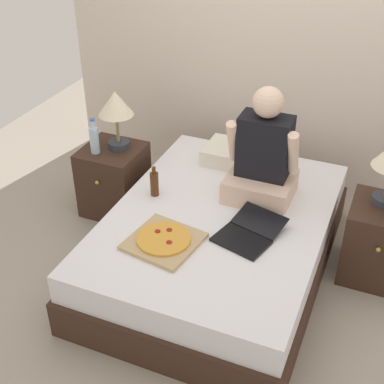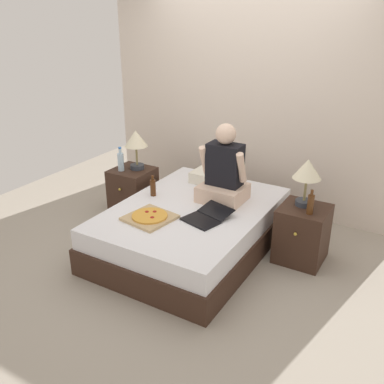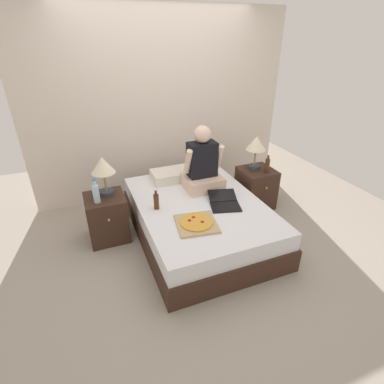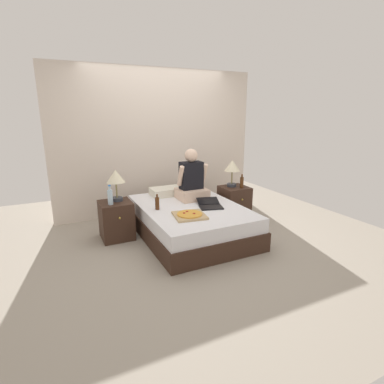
{
  "view_description": "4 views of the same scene",
  "coord_description": "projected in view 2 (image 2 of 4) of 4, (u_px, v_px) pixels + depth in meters",
  "views": [
    {
      "loc": [
        0.93,
        -2.69,
        2.48
      ],
      "look_at": [
        -0.13,
        -0.15,
        0.69
      ],
      "focal_mm": 50.0,
      "sensor_mm": 36.0,
      "label": 1
    },
    {
      "loc": [
        1.92,
        -3.24,
        2.23
      ],
      "look_at": [
        0.13,
        -0.21,
        0.72
      ],
      "focal_mm": 40.0,
      "sensor_mm": 36.0,
      "label": 2
    },
    {
      "loc": [
        -1.18,
        -2.72,
        2.17
      ],
      "look_at": [
        -0.11,
        -0.05,
        0.63
      ],
      "focal_mm": 28.0,
      "sensor_mm": 36.0,
      "label": 3
    },
    {
      "loc": [
        -1.78,
        -3.75,
        1.78
      ],
      "look_at": [
        -0.0,
        -0.07,
        0.68
      ],
      "focal_mm": 28.0,
      "sensor_mm": 36.0,
      "label": 4
    }
  ],
  "objects": [
    {
      "name": "beer_bottle_on_bed",
      "position": [
        153.0,
        187.0,
        4.39
      ],
      "size": [
        0.06,
        0.06,
        0.22
      ],
      "color": "#4C2811",
      "rests_on": "bed"
    },
    {
      "name": "pillow",
      "position": [
        216.0,
        178.0,
        4.73
      ],
      "size": [
        0.52,
        0.34,
        0.12
      ],
      "primitive_type": "cube",
      "color": "silver",
      "rests_on": "bed"
    },
    {
      "name": "lamp_on_right_nightstand",
      "position": [
        307.0,
        172.0,
        3.86
      ],
      "size": [
        0.26,
        0.26,
        0.45
      ],
      "color": "#333842",
      "rests_on": "nightstand_right"
    },
    {
      "name": "ground_plane",
      "position": [
        192.0,
        247.0,
        4.34
      ],
      "size": [
        5.65,
        5.65,
        0.0
      ],
      "primitive_type": "plane",
      "color": "#9E9384"
    },
    {
      "name": "nightstand_right",
      "position": [
        302.0,
        234.0,
        4.04
      ],
      "size": [
        0.44,
        0.47,
        0.54
      ],
      "color": "#382319",
      "rests_on": "ground"
    },
    {
      "name": "beer_bottle",
      "position": [
        311.0,
        204.0,
        3.79
      ],
      "size": [
        0.06,
        0.06,
        0.23
      ],
      "color": "#512D14",
      "rests_on": "nightstand_right"
    },
    {
      "name": "laptop",
      "position": [
        206.0,
        217.0,
        3.92
      ],
      "size": [
        0.42,
        0.48,
        0.07
      ],
      "color": "black",
      "rests_on": "bed"
    },
    {
      "name": "wall_back",
      "position": [
        251.0,
        102.0,
        4.9
      ],
      "size": [
        3.65,
        0.12,
        2.5
      ],
      "primitive_type": "cube",
      "color": "beige",
      "rests_on": "ground"
    },
    {
      "name": "person_seated",
      "position": [
        224.0,
        173.0,
        4.22
      ],
      "size": [
        0.47,
        0.4,
        0.78
      ],
      "color": "beige",
      "rests_on": "bed"
    },
    {
      "name": "pizza_box",
      "position": [
        150.0,
        217.0,
        3.92
      ],
      "size": [
        0.46,
        0.46,
        0.05
      ],
      "color": "tan",
      "rests_on": "bed"
    },
    {
      "name": "bed",
      "position": [
        192.0,
        228.0,
        4.25
      ],
      "size": [
        1.4,
        1.94,
        0.45
      ],
      "color": "#382319",
      "rests_on": "ground"
    },
    {
      "name": "water_bottle",
      "position": [
        121.0,
        161.0,
        4.8
      ],
      "size": [
        0.07,
        0.07,
        0.28
      ],
      "color": "silver",
      "rests_on": "nightstand_left"
    },
    {
      "name": "lamp_on_left_nightstand",
      "position": [
        136.0,
        141.0,
        4.77
      ],
      "size": [
        0.26,
        0.26,
        0.45
      ],
      "color": "#333842",
      "rests_on": "nightstand_left"
    },
    {
      "name": "nightstand_left",
      "position": [
        133.0,
        191.0,
        4.98
      ],
      "size": [
        0.44,
        0.47,
        0.54
      ],
      "color": "#382319",
      "rests_on": "ground"
    }
  ]
}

